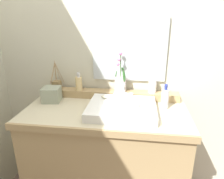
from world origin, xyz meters
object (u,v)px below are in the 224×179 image
(soap_bar, at_px, (106,96))
(soap_dispenser, at_px, (79,83))
(reed_diffuser, at_px, (57,84))
(lotion_bottle, at_px, (165,99))
(tissue_box, at_px, (52,94))
(sink_basin, at_px, (122,110))
(tumbler_cup, at_px, (152,86))
(potted_plant, at_px, (120,82))

(soap_bar, height_order, soap_dispenser, soap_dispenser)
(reed_diffuser, height_order, lotion_bottle, reed_diffuser)
(tissue_box, bearing_deg, soap_dispenser, 31.00)
(lotion_bottle, height_order, tissue_box, lotion_bottle)
(sink_basin, relative_size, tissue_box, 3.53)
(tumbler_cup, height_order, lotion_bottle, lotion_bottle)
(tumbler_cup, xyz_separation_m, tissue_box, (-0.77, -0.14, -0.06))
(sink_basin, relative_size, soap_bar, 6.55)
(potted_plant, bearing_deg, lotion_bottle, -25.73)
(soap_bar, bearing_deg, potted_plant, 60.74)
(potted_plant, distance_m, tissue_box, 0.54)
(tumbler_cup, height_order, reed_diffuser, reed_diffuser)
(soap_dispenser, relative_size, tumbler_cup, 1.40)
(reed_diffuser, distance_m, tissue_box, 0.15)
(soap_bar, xyz_separation_m, reed_diffuser, (-0.44, 0.17, 0.02))
(soap_dispenser, xyz_separation_m, reed_diffuser, (-0.20, 0.03, -0.03))
(sink_basin, relative_size, tumbler_cup, 4.35)
(tumbler_cup, relative_size, lotion_bottle, 0.58)
(sink_basin, xyz_separation_m, soap_bar, (-0.13, 0.11, 0.05))
(soap_dispenser, relative_size, reed_diffuser, 0.64)
(reed_diffuser, bearing_deg, tumbler_cup, -0.42)
(soap_bar, distance_m, reed_diffuser, 0.47)
(sink_basin, distance_m, reed_diffuser, 0.64)
(tumbler_cup, distance_m, reed_diffuser, 0.78)
(soap_dispenser, bearing_deg, potted_plant, 3.89)
(soap_bar, distance_m, tumbler_cup, 0.38)
(sink_basin, bearing_deg, soap_dispenser, 145.59)
(lotion_bottle, bearing_deg, reed_diffuser, 169.02)
(reed_diffuser, relative_size, tissue_box, 1.76)
(soap_bar, xyz_separation_m, tissue_box, (-0.43, 0.03, -0.01))
(sink_basin, distance_m, soap_dispenser, 0.46)
(sink_basin, relative_size, soap_dispenser, 3.11)
(tumbler_cup, bearing_deg, tissue_box, -169.90)
(potted_plant, height_order, tumbler_cup, potted_plant)
(soap_dispenser, height_order, lotion_bottle, soap_dispenser)
(soap_bar, xyz_separation_m, tumbler_cup, (0.34, 0.16, 0.04))
(potted_plant, xyz_separation_m, soap_dispenser, (-0.33, -0.02, -0.02))
(reed_diffuser, xyz_separation_m, tissue_box, (0.01, -0.14, -0.04))
(soap_dispenser, xyz_separation_m, tissue_box, (-0.19, -0.11, -0.06))
(soap_dispenser, bearing_deg, soap_bar, -29.65)
(lotion_bottle, bearing_deg, tissue_box, 178.32)
(soap_bar, height_order, tumbler_cup, tumbler_cup)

